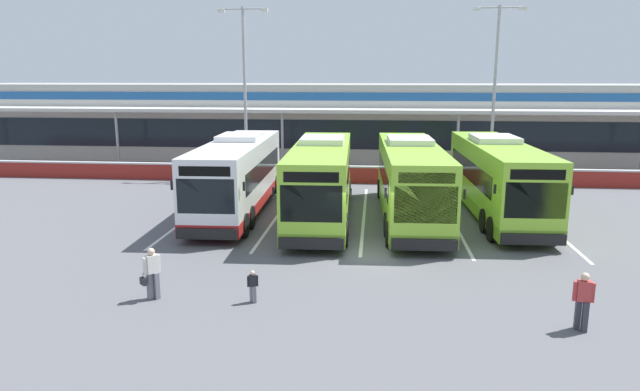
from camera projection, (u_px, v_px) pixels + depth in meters
name	position (u px, v px, depth m)	size (l,w,h in m)	color
ground_plane	(361.00, 253.00, 21.65)	(200.00, 200.00, 0.00)	#56565B
terminal_building	(370.00, 120.00, 47.21)	(70.00, 13.00, 6.00)	beige
red_barrier_wall	(367.00, 175.00, 35.64)	(60.00, 0.40, 1.10)	maroon
coach_bus_leftmost	(238.00, 176.00, 28.01)	(3.21, 12.23, 3.78)	silver
coach_bus_left_centre	(321.00, 181.00, 26.74)	(3.21, 12.23, 3.78)	#8CC633
coach_bus_centre	(410.00, 182.00, 26.58)	(3.21, 12.23, 3.78)	#8CC633
coach_bus_right_centre	(497.00, 179.00, 27.28)	(3.21, 12.23, 3.78)	#8CC633
bay_stripe_far_west	(197.00, 211.00, 28.29)	(0.14, 13.00, 0.01)	silver
bay_stripe_west	(279.00, 213.00, 27.89)	(0.14, 13.00, 0.01)	silver
bay_stripe_mid_west	(364.00, 215.00, 27.49)	(0.14, 13.00, 0.01)	silver
bay_stripe_centre	(451.00, 218.00, 27.08)	(0.14, 13.00, 0.01)	silver
bay_stripe_mid_east	(542.00, 220.00, 26.68)	(0.14, 13.00, 0.01)	silver
pedestrian_with_handbag	(152.00, 272.00, 17.05)	(0.57, 0.57, 1.62)	slate
pedestrian_in_dark_coat	(583.00, 300.00, 14.94)	(0.54, 0.34, 1.62)	#33333D
pedestrian_child	(253.00, 285.00, 16.86)	(0.33, 0.20, 1.00)	slate
lamp_post_west	(245.00, 82.00, 36.83)	(3.24, 0.28, 11.00)	#9E9EA3
lamp_post_centre	(495.00, 82.00, 36.08)	(3.24, 0.28, 11.00)	#9E9EA3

